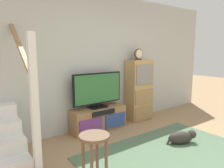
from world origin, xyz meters
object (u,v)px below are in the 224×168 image
(media_console, at_px, (99,119))
(side_cabinet, at_px, (139,90))
(desk_clock, at_px, (138,54))
(dog, at_px, (182,137))
(bar_stool_near, at_px, (94,149))
(television, at_px, (98,89))

(media_console, relative_size, side_cabinet, 0.83)
(side_cabinet, xyz_separation_m, desk_clock, (-0.05, -0.01, 0.81))
(media_console, height_order, desk_clock, desk_clock)
(side_cabinet, bearing_deg, desk_clock, -164.50)
(media_console, height_order, dog, media_console)
(side_cabinet, height_order, bar_stool_near, side_cabinet)
(television, height_order, desk_clock, desk_clock)
(desk_clock, relative_size, bar_stool_near, 0.37)
(desk_clock, relative_size, dog, 0.49)
(television, bearing_deg, dog, -60.56)
(dog, bearing_deg, side_cabinet, 77.54)
(media_console, relative_size, bar_stool_near, 1.71)
(desk_clock, distance_m, dog, 1.97)
(television, height_order, side_cabinet, side_cabinet)
(television, bearing_deg, desk_clock, -1.57)
(bar_stool_near, bearing_deg, side_cabinet, 35.77)
(desk_clock, height_order, dog, desk_clock)
(desk_clock, bearing_deg, side_cabinet, 15.50)
(media_console, bearing_deg, television, 90.00)
(media_console, relative_size, television, 1.06)
(dog, bearing_deg, media_console, 119.86)
(television, bearing_deg, side_cabinet, -0.71)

